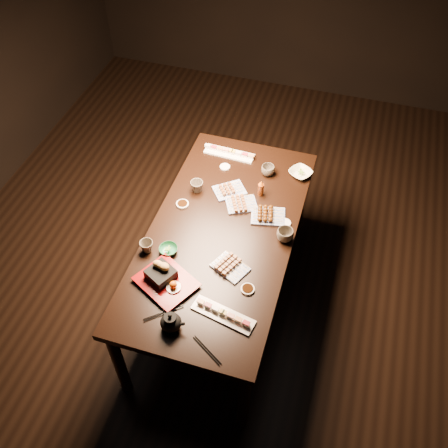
{
  "coord_description": "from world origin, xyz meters",
  "views": [
    {
      "loc": [
        0.84,
        -2.31,
        3.15
      ],
      "look_at": [
        0.23,
        -0.32,
        0.77
      ],
      "focal_mm": 40.0,
      "sensor_mm": 36.0,
      "label": 1
    }
  ],
  "objects_px": {
    "yakitori_plate_right": "(230,265)",
    "edamame_bowl_cream": "(300,173)",
    "yakitori_plate_left": "(229,188)",
    "teacup_near_left": "(147,246)",
    "teacup_far_right": "(268,170)",
    "teapot": "(171,321)",
    "teacup_mid_right": "(285,235)",
    "edamame_bowl_green": "(168,250)",
    "tempura_tray": "(166,278)",
    "teacup_far_left": "(197,186)",
    "sushi_platter_near": "(223,313)",
    "condiment_bottle": "(261,188)",
    "sushi_platter_far": "(229,152)",
    "yakitori_plate_center": "(242,203)",
    "dining_table": "(222,267)"
  },
  "relations": [
    {
      "from": "yakitori_plate_right",
      "to": "edamame_bowl_cream",
      "type": "distance_m",
      "value": 0.95
    },
    {
      "from": "yakitori_plate_right",
      "to": "yakitori_plate_left",
      "type": "bearing_deg",
      "value": 132.61
    },
    {
      "from": "yakitori_plate_left",
      "to": "teacup_near_left",
      "type": "distance_m",
      "value": 0.72
    },
    {
      "from": "teacup_far_right",
      "to": "teapot",
      "type": "bearing_deg",
      "value": -99.12
    },
    {
      "from": "yakitori_plate_left",
      "to": "teacup_mid_right",
      "type": "bearing_deg",
      "value": -71.69
    },
    {
      "from": "yakitori_plate_right",
      "to": "teacup_mid_right",
      "type": "xyz_separation_m",
      "value": [
        0.26,
        0.31,
        0.02
      ]
    },
    {
      "from": "edamame_bowl_cream",
      "to": "teacup_mid_right",
      "type": "xyz_separation_m",
      "value": [
        0.02,
        -0.6,
        0.02
      ]
    },
    {
      "from": "edamame_bowl_green",
      "to": "edamame_bowl_cream",
      "type": "distance_m",
      "value": 1.11
    },
    {
      "from": "tempura_tray",
      "to": "teacup_far_left",
      "type": "bearing_deg",
      "value": 123.71
    },
    {
      "from": "sushi_platter_near",
      "to": "edamame_bowl_cream",
      "type": "height_order",
      "value": "sushi_platter_near"
    },
    {
      "from": "tempura_tray",
      "to": "teapot",
      "type": "bearing_deg",
      "value": -35.48
    },
    {
      "from": "edamame_bowl_green",
      "to": "teacup_mid_right",
      "type": "distance_m",
      "value": 0.72
    },
    {
      "from": "teacup_near_left",
      "to": "condiment_bottle",
      "type": "bearing_deg",
      "value": 50.99
    },
    {
      "from": "tempura_tray",
      "to": "teapot",
      "type": "relative_size",
      "value": 2.37
    },
    {
      "from": "yakitori_plate_right",
      "to": "teacup_near_left",
      "type": "height_order",
      "value": "teacup_near_left"
    },
    {
      "from": "teacup_mid_right",
      "to": "teacup_far_left",
      "type": "bearing_deg",
      "value": 159.61
    },
    {
      "from": "sushi_platter_far",
      "to": "teacup_near_left",
      "type": "relative_size",
      "value": 4.4
    },
    {
      "from": "sushi_platter_far",
      "to": "yakitori_plate_right",
      "type": "relative_size",
      "value": 1.8
    },
    {
      "from": "edamame_bowl_cream",
      "to": "teacup_far_left",
      "type": "height_order",
      "value": "teacup_far_left"
    },
    {
      "from": "sushi_platter_far",
      "to": "yakitori_plate_center",
      "type": "distance_m",
      "value": 0.52
    },
    {
      "from": "yakitori_plate_center",
      "to": "edamame_bowl_green",
      "type": "relative_size",
      "value": 1.74
    },
    {
      "from": "sushi_platter_far",
      "to": "yakitori_plate_left",
      "type": "xyz_separation_m",
      "value": [
        0.11,
        -0.37,
        0.0
      ]
    },
    {
      "from": "yakitori_plate_left",
      "to": "teacup_near_left",
      "type": "relative_size",
      "value": 2.45
    },
    {
      "from": "sushi_platter_far",
      "to": "teacup_far_right",
      "type": "bearing_deg",
      "value": 161.06
    },
    {
      "from": "yakitori_plate_center",
      "to": "edamame_bowl_cream",
      "type": "relative_size",
      "value": 1.32
    },
    {
      "from": "sushi_platter_near",
      "to": "edamame_bowl_green",
      "type": "distance_m",
      "value": 0.56
    },
    {
      "from": "edamame_bowl_cream",
      "to": "teacup_far_right",
      "type": "relative_size",
      "value": 1.6
    },
    {
      "from": "teacup_mid_right",
      "to": "teacup_far_right",
      "type": "height_order",
      "value": "teacup_mid_right"
    },
    {
      "from": "teacup_mid_right",
      "to": "tempura_tray",
      "type": "bearing_deg",
      "value": -137.79
    },
    {
      "from": "teacup_near_left",
      "to": "condiment_bottle",
      "type": "xyz_separation_m",
      "value": [
        0.54,
        0.67,
        0.02
      ]
    },
    {
      "from": "edamame_bowl_green",
      "to": "tempura_tray",
      "type": "relative_size",
      "value": 0.35
    },
    {
      "from": "yakitori_plate_right",
      "to": "teacup_far_left",
      "type": "bearing_deg",
      "value": 151.29
    },
    {
      "from": "yakitori_plate_left",
      "to": "yakitori_plate_right",
      "type": "bearing_deg",
      "value": -110.57
    },
    {
      "from": "sushi_platter_far",
      "to": "yakitori_plate_center",
      "type": "relative_size",
      "value": 1.86
    },
    {
      "from": "edamame_bowl_cream",
      "to": "teacup_far_right",
      "type": "xyz_separation_m",
      "value": [
        -0.22,
        -0.06,
        0.02
      ]
    },
    {
      "from": "dining_table",
      "to": "teapot",
      "type": "distance_m",
      "value": 0.85
    },
    {
      "from": "teapot",
      "to": "yakitori_plate_right",
      "type": "bearing_deg",
      "value": 65.26
    },
    {
      "from": "yakitori_plate_center",
      "to": "edamame_bowl_cream",
      "type": "bearing_deg",
      "value": 25.36
    },
    {
      "from": "edamame_bowl_green",
      "to": "teacup_mid_right",
      "type": "relative_size",
      "value": 1.08
    },
    {
      "from": "dining_table",
      "to": "teapot",
      "type": "xyz_separation_m",
      "value": [
        -0.06,
        -0.72,
        0.43
      ]
    },
    {
      "from": "sushi_platter_far",
      "to": "tempura_tray",
      "type": "relative_size",
      "value": 1.13
    },
    {
      "from": "edamame_bowl_cream",
      "to": "teacup_far_left",
      "type": "relative_size",
      "value": 1.71
    },
    {
      "from": "sushi_platter_near",
      "to": "yakitori_plate_left",
      "type": "distance_m",
      "value": 0.97
    },
    {
      "from": "dining_table",
      "to": "yakitori_plate_left",
      "type": "bearing_deg",
      "value": 105.74
    },
    {
      "from": "edamame_bowl_cream",
      "to": "teacup_far_left",
      "type": "xyz_separation_m",
      "value": [
        -0.64,
        -0.36,
        0.02
      ]
    },
    {
      "from": "yakitori_plate_center",
      "to": "condiment_bottle",
      "type": "height_order",
      "value": "condiment_bottle"
    },
    {
      "from": "teacup_mid_right",
      "to": "teacup_far_right",
      "type": "xyz_separation_m",
      "value": [
        -0.24,
        0.54,
        -0.0
      ]
    },
    {
      "from": "edamame_bowl_green",
      "to": "tempura_tray",
      "type": "distance_m",
      "value": 0.24
    },
    {
      "from": "edamame_bowl_green",
      "to": "teacup_mid_right",
      "type": "xyz_separation_m",
      "value": [
        0.66,
        0.3,
        0.02
      ]
    },
    {
      "from": "sushi_platter_far",
      "to": "teacup_near_left",
      "type": "distance_m",
      "value": 1.03
    }
  ]
}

